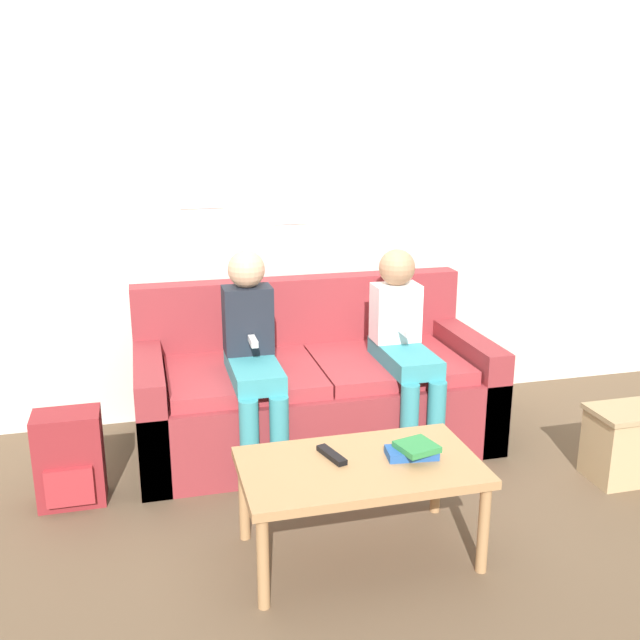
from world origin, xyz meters
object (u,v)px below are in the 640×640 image
object	(u,v)px
person_right	(404,340)
tv_remote	(332,455)
couch	(314,391)
backpack	(70,459)
person_left	(253,350)
coffee_table	(360,474)
storage_box	(629,443)

from	to	relation	value
person_right	tv_remote	world-z (taller)	person_right
couch	backpack	xyz separation A→B (m)	(-1.22, -0.37, -0.06)
person_right	tv_remote	bearing A→B (deg)	-126.85
person_left	tv_remote	world-z (taller)	person_left
couch	person_right	size ratio (longest dim) A/B	1.77
coffee_table	person_right	xyz separation A→B (m)	(0.51, 0.87, 0.24)
tv_remote	backpack	xyz separation A→B (m)	(-1.05, 0.64, -0.20)
couch	person_left	size ratio (longest dim) A/B	1.72
storage_box	backpack	size ratio (longest dim) A/B	0.89
coffee_table	tv_remote	xyz separation A→B (m)	(-0.09, 0.07, 0.06)
person_right	storage_box	bearing A→B (deg)	-32.38
tv_remote	couch	bearing A→B (deg)	63.60
person_left	person_right	world-z (taller)	person_left
backpack	person_left	bearing A→B (deg)	11.01
storage_box	backpack	xyz separation A→B (m)	(-2.59, 0.43, 0.03)
person_right	backpack	distance (m)	1.70
coffee_table	person_right	bearing A→B (deg)	59.91
tv_remote	storage_box	distance (m)	1.57
person_right	backpack	bearing A→B (deg)	-174.25
storage_box	backpack	distance (m)	2.62
person_left	tv_remote	xyz separation A→B (m)	(0.18, -0.80, -0.19)
couch	storage_box	xyz separation A→B (m)	(1.37, -0.80, -0.10)
couch	backpack	world-z (taller)	couch
coffee_table	tv_remote	bearing A→B (deg)	142.38
coffee_table	person_right	distance (m)	1.04
coffee_table	person_right	size ratio (longest dim) A/B	0.89
couch	person_left	bearing A→B (deg)	-150.79
person_right	tv_remote	distance (m)	1.02
couch	backpack	bearing A→B (deg)	-163.30
person_left	storage_box	xyz separation A→B (m)	(1.72, -0.60, -0.42)
tv_remote	storage_box	bearing A→B (deg)	-8.94
coffee_table	person_right	world-z (taller)	person_right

